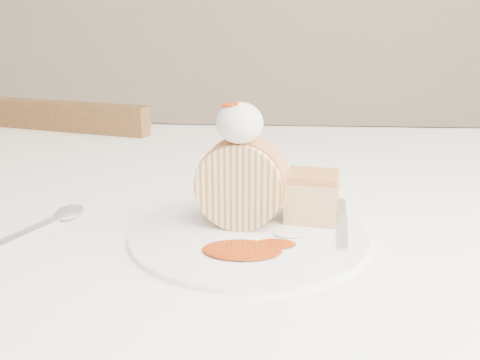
{
  "coord_description": "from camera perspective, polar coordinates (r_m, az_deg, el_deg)",
  "views": [
    {
      "loc": [
        0.05,
        -0.49,
        0.97
      ],
      "look_at": [
        0.02,
        0.04,
        0.81
      ],
      "focal_mm": 40.0,
      "sensor_mm": 36.0,
      "label": 1
    }
  ],
  "objects": [
    {
      "name": "plate",
      "position": [
        0.56,
        0.95,
        -5.83
      ],
      "size": [
        0.29,
        0.29,
        0.01
      ],
      "primitive_type": "cylinder",
      "rotation": [
        0.0,
        0.0,
        -0.16
      ],
      "color": "white",
      "rests_on": "table"
    },
    {
      "name": "table",
      "position": [
        0.76,
        -0.32,
        -7.27
      ],
      "size": [
        1.4,
        0.9,
        0.75
      ],
      "color": "white",
      "rests_on": "ground"
    },
    {
      "name": "caramel_pool",
      "position": [
        0.52,
        0.21,
        -7.44
      ],
      "size": [
        0.08,
        0.06,
        0.0
      ],
      "primitive_type": null,
      "rotation": [
        0.0,
        0.0,
        -0.16
      ],
      "color": "#8E2A05",
      "rests_on": "plate"
    },
    {
      "name": "cake_chunk",
      "position": [
        0.59,
        7.66,
        -2.07
      ],
      "size": [
        0.06,
        0.06,
        0.05
      ],
      "primitive_type": "cube",
      "rotation": [
        0.0,
        0.0,
        -0.16
      ],
      "color": "tan",
      "rests_on": "plate"
    },
    {
      "name": "spoon",
      "position": [
        0.6,
        -23.93,
        -6.21
      ],
      "size": [
        0.09,
        0.18,
        0.0
      ],
      "primitive_type": "cube",
      "rotation": [
        0.0,
        0.0,
        -0.37
      ],
      "color": "silver",
      "rests_on": "table"
    },
    {
      "name": "roulade_slice",
      "position": [
        0.57,
        0.17,
        -0.31
      ],
      "size": [
        0.1,
        0.06,
        0.09
      ],
      "primitive_type": "cylinder",
      "rotation": [
        1.57,
        0.0,
        -0.13
      ],
      "color": "beige",
      "rests_on": "plate"
    },
    {
      "name": "chair_far",
      "position": [
        1.32,
        -14.57,
        -6.4
      ],
      "size": [
        0.47,
        0.47,
        0.81
      ],
      "rotation": [
        0.0,
        0.0,
        2.87
      ],
      "color": "brown",
      "rests_on": "ground"
    },
    {
      "name": "caramel_drizzle",
      "position": [
        0.54,
        -0.75,
        8.57
      ],
      "size": [
        0.02,
        0.02,
        0.01
      ],
      "primitive_type": "ellipsoid",
      "color": "#8E2A05",
      "rests_on": "whipped_cream"
    },
    {
      "name": "whipped_cream",
      "position": [
        0.54,
        -0.03,
        6.1
      ],
      "size": [
        0.05,
        0.05,
        0.04
      ],
      "primitive_type": "ellipsoid",
      "color": "silver",
      "rests_on": "roulade_slice"
    },
    {
      "name": "fork",
      "position": [
        0.57,
        10.91,
        -5.25
      ],
      "size": [
        0.04,
        0.15,
        0.0
      ],
      "primitive_type": "cube",
      "rotation": [
        0.0,
        0.0,
        -0.11
      ],
      "color": "silver",
      "rests_on": "plate"
    }
  ]
}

